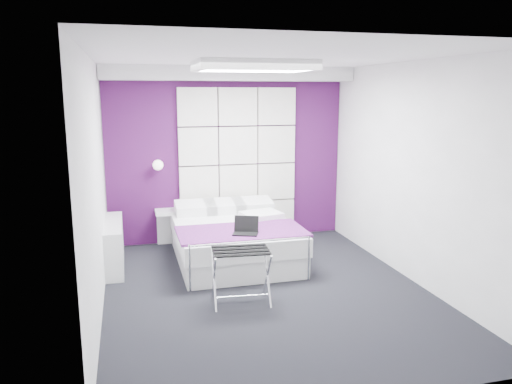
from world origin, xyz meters
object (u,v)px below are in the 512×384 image
(nightstand, at_px, (170,212))
(bed, at_px, (234,240))
(laptop, at_px, (245,229))
(radiator, at_px, (114,245))
(luggage_rack, at_px, (241,276))
(wall_lamp, at_px, (158,165))

(nightstand, bearing_deg, bed, -47.59)
(bed, bearing_deg, laptop, -89.18)
(radiator, bearing_deg, luggage_rack, -48.27)
(bed, relative_size, nightstand, 4.47)
(radiator, distance_m, nightstand, 1.09)
(luggage_rack, bearing_deg, bed, 86.13)
(radiator, distance_m, bed, 1.56)
(luggage_rack, relative_size, laptop, 2.01)
(radiator, xyz_separation_m, laptop, (1.57, -0.73, 0.29))
(luggage_rack, height_order, laptop, laptop)
(nightstand, xyz_separation_m, luggage_rack, (0.55, -2.22, -0.23))
(wall_lamp, height_order, radiator, wall_lamp)
(wall_lamp, height_order, luggage_rack, wall_lamp)
(wall_lamp, distance_m, radiator, 1.35)
(bed, distance_m, laptop, 0.69)
(nightstand, bearing_deg, luggage_rack, -76.09)
(laptop, bearing_deg, radiator, 176.70)
(radiator, relative_size, luggage_rack, 2.00)
(radiator, xyz_separation_m, bed, (1.56, -0.12, -0.01))
(radiator, height_order, bed, bed)
(nightstand, xyz_separation_m, laptop, (0.78, -1.45, 0.07))
(laptop, bearing_deg, luggage_rack, -84.63)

